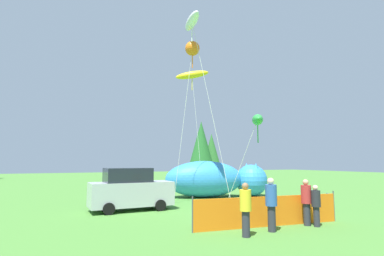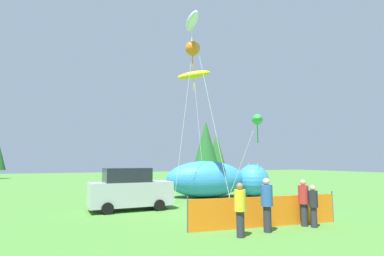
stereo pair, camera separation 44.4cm
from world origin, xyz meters
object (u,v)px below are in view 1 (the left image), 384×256
Objects in this scene: folding_chair at (327,200)px; inflatable_cat at (215,180)px; spectator_in_green_shirt at (271,202)px; kite_yellow_hero at (192,75)px; parked_car at (131,190)px; spectator_in_red_shirt at (246,207)px; spectator_in_blue_shirt at (306,200)px; spectator_in_black_shirt at (316,204)px; kite_white_ghost at (192,22)px; kite_green_fish at (257,120)px; kite_orange_flower at (192,49)px.

folding_chair is 7.87m from inflatable_cat.
kite_yellow_hero reaches higher than spectator_in_green_shirt.
parked_car reaches higher than spectator_in_red_shirt.
spectator_in_blue_shirt is 1.13× the size of spectator_in_black_shirt.
parked_car is at bearing -171.40° from kite_white_ghost.
kite_green_fish is at bearing -42.92° from kite_white_ghost.
inflatable_cat is at bearing 71.46° from spectator_in_green_shirt.
kite_white_ghost is at bearing 137.08° from kite_green_fish.
spectator_in_green_shirt reaches higher than folding_chair.
kite_orange_flower is (4.16, 1.33, 8.70)m from parked_car.
spectator_in_red_shirt is at bearing -100.76° from inflatable_cat.
spectator_in_blue_shirt is at bearing 49.97° from folding_chair.
spectator_in_black_shirt is at bearing 2.53° from spectator_in_red_shirt.
kite_white_ghost is (-1.81, 7.45, 10.30)m from spectator_in_black_shirt.
kite_green_fish is at bearing 48.38° from spectator_in_red_shirt.
kite_yellow_hero reaches higher than spectator_in_black_shirt.
kite_yellow_hero is at bearing 72.07° from spectator_in_red_shirt.
parked_car is at bearing -162.30° from kite_orange_flower.
spectator_in_red_shirt is at bearing -177.47° from spectator_in_black_shirt.
inflatable_cat is at bearing 35.06° from kite_orange_flower.
spectator_in_red_shirt is 0.34× the size of kite_green_fish.
kite_orange_flower is (-1.26, 7.89, 8.77)m from spectator_in_blue_shirt.
folding_chair is at bearing 23.78° from spectator_in_green_shirt.
folding_chair is at bearing -48.02° from kite_orange_flower.
parked_car is 8.87m from spectator_in_black_shirt.
kite_yellow_hero is (1.13, 13.02, 8.69)m from spectator_in_blue_shirt.
kite_white_ghost is at bearing -23.08° from folding_chair.
inflatable_cat is at bearing 82.99° from spectator_in_black_shirt.
folding_chair is 0.47× the size of spectator_in_red_shirt.
kite_white_ghost is (-2.77, -5.88, 1.51)m from kite_yellow_hero.
parked_car is at bearing 162.71° from kite_green_fish.
parked_car is 0.41× the size of kite_orange_flower.
kite_white_ghost reaches higher than spectator_in_red_shirt.
kite_orange_flower is (-1.43, 8.21, 8.88)m from spectator_in_black_shirt.
kite_yellow_hero reaches higher than folding_chair.
spectator_in_black_shirt is 3.41m from spectator_in_red_shirt.
kite_green_fish is at bearing -21.82° from folding_chair.
kite_yellow_hero reaches higher than spectator_in_blue_shirt.
spectator_in_red_shirt is at bearing -171.74° from spectator_in_blue_shirt.
spectator_in_black_shirt is (-3.60, -2.61, 0.37)m from folding_chair.
kite_white_ghost is (3.78, 0.57, 10.12)m from parked_car.
kite_white_ghost reaches higher than parked_car.
inflatable_cat is 0.65× the size of kite_white_ghost.
kite_green_fish is (-0.22, -5.26, 3.65)m from inflatable_cat.
kite_green_fish is (1.19, 4.50, 3.84)m from spectator_in_blue_shirt.
spectator_in_red_shirt is at bearing -131.62° from kite_green_fish.
kite_white_ghost reaches higher than spectator_in_blue_shirt.
kite_orange_flower is (1.97, 8.36, 8.77)m from spectator_in_red_shirt.
spectator_in_blue_shirt is at bearing -84.58° from inflatable_cat.
spectator_in_green_shirt is at bearing -103.07° from kite_yellow_hero.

